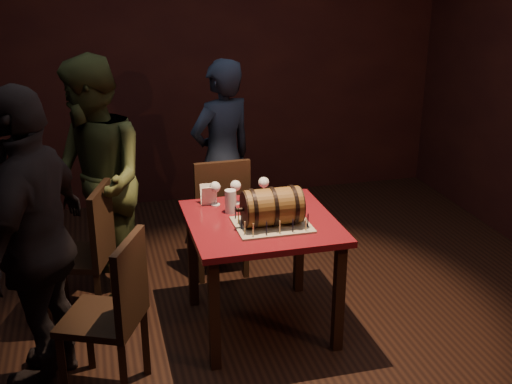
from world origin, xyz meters
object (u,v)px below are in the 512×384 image
chair_left_front (115,308)px  person_left_rear (95,182)px  wine_glass_left (215,188)px  barrel_cake (272,207)px  chair_left_rear (89,248)px  pint_of_ale (230,202)px  chair_back (220,211)px  person_left_front (37,243)px  pub_table (261,236)px  wine_glass_mid (236,187)px  person_back (222,158)px  wine_glass_right (264,183)px

chair_left_front → person_left_rear: person_left_rear is taller
chair_left_front → wine_glass_left: bearing=47.4°
barrel_cake → chair_left_rear: size_ratio=0.43×
pint_of_ale → chair_left_front: size_ratio=0.16×
chair_back → person_left_front: (-1.19, -0.99, 0.33)m
chair_back → person_left_rear: size_ratio=0.55×
barrel_cake → chair_left_front: size_ratio=0.43×
pub_table → wine_glass_mid: bearing=106.8°
wine_glass_mid → person_left_front: person_left_front is taller
person_back → person_left_front: size_ratio=0.91×
person_left_rear → person_left_front: bearing=-34.8°
wine_glass_right → person_left_front: 1.51m
pub_table → person_back: person_back is taller
pint_of_ale → chair_back: size_ratio=0.16×
pub_table → chair_back: (-0.11, 0.76, -0.12)m
chair_back → wine_glass_right: bearing=-64.2°
pub_table → person_back: size_ratio=0.58×
pub_table → chair_left_front: size_ratio=0.97×
wine_glass_left → person_left_front: bearing=-152.9°
chair_left_rear → person_left_rear: (0.07, 0.34, 0.32)m
pub_table → pint_of_ale: 0.29m
chair_left_front → person_left_front: 0.54m
person_left_front → wine_glass_mid: bearing=136.6°
wine_glass_mid → chair_left_rear: 1.02m
pint_of_ale → wine_glass_mid: bearing=64.8°
chair_back → wine_glass_mid: bearing=-88.0°
pub_table → pint_of_ale: size_ratio=6.00×
pint_of_ale → person_back: (0.17, 1.04, -0.04)m
chair_left_front → person_left_front: bearing=150.1°
barrel_cake → chair_back: bearing=99.6°
chair_back → chair_left_front: (-0.82, -1.21, 0.00)m
wine_glass_left → chair_left_front: size_ratio=0.17×
pub_table → barrel_cake: bearing=-69.9°
barrel_cake → wine_glass_left: (-0.26, 0.42, -0.01)m
barrel_cake → chair_left_front: (-0.97, -0.35, -0.35)m
pint_of_ale → wine_glass_right: bearing=31.1°
pub_table → person_back: bearing=89.6°
pint_of_ale → chair_back: 0.67m
chair_left_front → person_left_front: size_ratio=0.54×
chair_left_front → chair_left_rear: bearing=98.7°
wine_glass_mid → chair_back: 0.57m
person_left_front → wine_glass_left: bearing=139.6°
person_back → wine_glass_left: bearing=50.6°
barrel_cake → person_back: person_back is taller
chair_left_rear → person_left_rear: bearing=77.9°
pint_of_ale → person_left_rear: person_left_rear is taller
pub_table → wine_glass_mid: (-0.09, 0.30, 0.23)m
person_left_rear → wine_glass_mid: bearing=50.4°
pub_table → wine_glass_left: size_ratio=5.59×
wine_glass_mid → person_left_front: (-1.21, -0.54, -0.01)m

